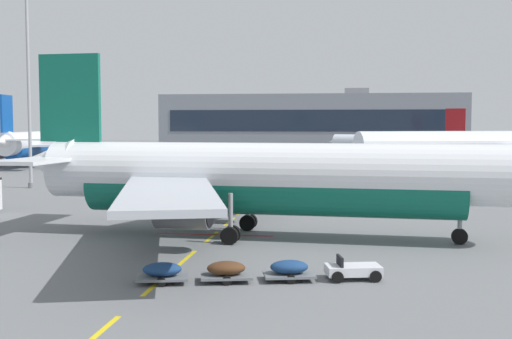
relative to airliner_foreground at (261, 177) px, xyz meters
name	(u,v)px	position (x,y,z in m)	size (l,w,h in m)	color
ground	(494,206)	(18.75, 18.48, -3.95)	(400.00, 400.00, 0.00)	slate
apron_paint_markings	(247,206)	(-3.25, 15.24, -3.95)	(8.00, 93.44, 0.01)	yellow
airliner_foreground	(261,177)	(0.00, 0.00, 0.00)	(34.80, 34.56, 12.20)	white
airliner_mid_left	(397,144)	(15.32, 85.45, -0.69)	(27.88, 26.66, 10.08)	silver
airliner_far_center	(473,149)	(22.14, 46.52, 0.13)	(34.97, 33.56, 12.59)	silver
airliner_far_right	(37,144)	(-48.14, 64.40, -0.15)	(33.07, 33.53, 11.75)	white
baggage_train	(258,270)	(1.39, -11.58, -3.42)	(11.63, 4.05, 1.14)	silver
apron_light_mast_near	(27,25)	(-30.32, 27.71, 14.56)	(1.80, 1.80, 30.50)	slate
terminal_satellite	(312,123)	(-3.10, 122.63, 3.30)	(74.94, 19.20, 16.05)	gray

